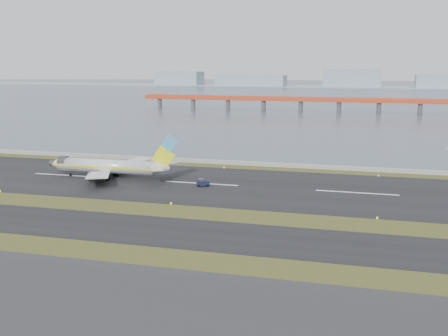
# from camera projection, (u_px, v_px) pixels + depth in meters

# --- Properties ---
(ground) EXTENTS (1000.00, 1000.00, 0.00)m
(ground) POSITION_uv_depth(u_px,v_px,m) (158.00, 213.00, 119.48)
(ground) COLOR #364117
(ground) RESTS_ON ground
(taxiway_strip) EXTENTS (1000.00, 18.00, 0.10)m
(taxiway_strip) POSITION_uv_depth(u_px,v_px,m) (135.00, 229.00, 108.11)
(taxiway_strip) COLOR black
(taxiway_strip) RESTS_ON ground
(runway_strip) EXTENTS (1000.00, 45.00, 0.10)m
(runway_strip) POSITION_uv_depth(u_px,v_px,m) (201.00, 184.00, 147.87)
(runway_strip) COLOR black
(runway_strip) RESTS_ON ground
(seawall) EXTENTS (1000.00, 2.50, 1.00)m
(seawall) POSITION_uv_depth(u_px,v_px,m) (230.00, 162.00, 176.19)
(seawall) COLOR #969691
(seawall) RESTS_ON ground
(bay_water) EXTENTS (1400.00, 800.00, 1.30)m
(bay_water) POSITION_uv_depth(u_px,v_px,m) (334.00, 94.00, 554.98)
(bay_water) COLOR #445362
(bay_water) RESTS_ON ground
(red_pier) EXTENTS (260.00, 5.00, 10.20)m
(red_pier) POSITION_uv_depth(u_px,v_px,m) (339.00, 101.00, 349.57)
(red_pier) COLOR #BE4020
(red_pier) RESTS_ON ground
(far_shoreline) EXTENTS (1400.00, 80.00, 60.50)m
(far_shoreline) POSITION_uv_depth(u_px,v_px,m) (355.00, 82.00, 701.76)
(far_shoreline) COLOR #95A6B0
(far_shoreline) RESTS_ON ground
(airliner) EXTENTS (38.52, 32.89, 12.80)m
(airliner) POSITION_uv_depth(u_px,v_px,m) (111.00, 166.00, 153.43)
(airliner) COLOR silver
(airliner) RESTS_ON ground
(pushback_tug) EXTENTS (3.67, 2.88, 2.06)m
(pushback_tug) POSITION_uv_depth(u_px,v_px,m) (203.00, 183.00, 144.54)
(pushback_tug) COLOR #121632
(pushback_tug) RESTS_ON ground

